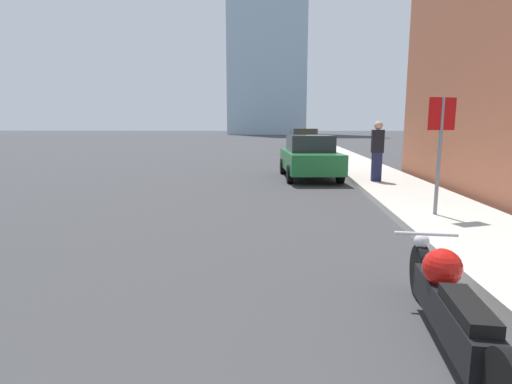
# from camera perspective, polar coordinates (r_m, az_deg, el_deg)

# --- Properties ---
(sidewalk) EXTENTS (2.21, 240.00, 0.15)m
(sidewalk) POSITION_cam_1_polar(r_m,az_deg,el_deg) (38.91, 9.49, 6.57)
(sidewalk) COLOR #B2ADA3
(sidewalk) RESTS_ON ground_plane
(motorcycle) EXTENTS (0.62, 2.62, 0.76)m
(motorcycle) POSITION_cam_1_polar(r_m,az_deg,el_deg) (3.78, 25.92, -14.22)
(motorcycle) COLOR black
(motorcycle) RESTS_ON ground_plane
(parked_car_green) EXTENTS (2.17, 4.49, 1.53)m
(parked_car_green) POSITION_cam_1_polar(r_m,az_deg,el_deg) (14.43, 7.62, 5.02)
(parked_car_green) COLOR #1E6B33
(parked_car_green) RESTS_ON ground_plane
(parked_car_yellow) EXTENTS (2.23, 4.04, 1.71)m
(parked_car_yellow) POSITION_cam_1_polar(r_m,az_deg,el_deg) (26.83, 6.80, 7.17)
(parked_car_yellow) COLOR gold
(parked_car_yellow) RESTS_ON ground_plane
(parked_car_red) EXTENTS (1.98, 4.27, 1.61)m
(parked_car_red) POSITION_cam_1_polar(r_m,az_deg,el_deg) (39.64, 6.24, 7.74)
(parked_car_red) COLOR red
(parked_car_red) RESTS_ON ground_plane
(stop_sign) EXTENTS (0.57, 0.26, 2.21)m
(stop_sign) POSITION_cam_1_polar(r_m,az_deg,el_deg) (8.31, 24.86, 7.31)
(stop_sign) COLOR slate
(stop_sign) RESTS_ON sidewalk
(pedestrian) EXTENTS (0.36, 0.26, 1.84)m
(pedestrian) POSITION_cam_1_polar(r_m,az_deg,el_deg) (12.91, 16.94, 5.74)
(pedestrian) COLOR #1E2347
(pedestrian) RESTS_ON sidewalk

